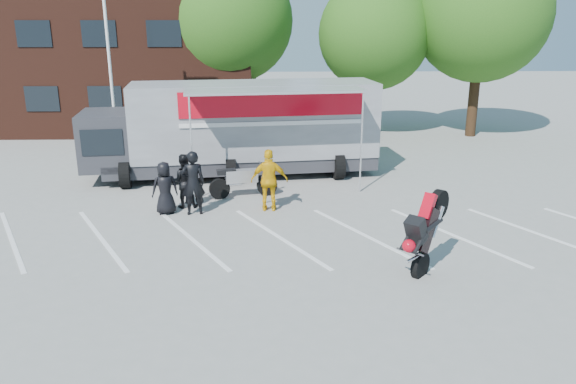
{
  "coord_description": "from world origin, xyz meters",
  "views": [
    {
      "loc": [
        0.11,
        -13.21,
        5.7
      ],
      "look_at": [
        0.45,
        0.93,
        1.3
      ],
      "focal_mm": 35.0,
      "sensor_mm": 36.0,
      "label": 1
    }
  ],
  "objects_px": {
    "tree_mid": "(374,34)",
    "parked_motorcycle": "(244,197)",
    "spectator_hivis": "(269,180)",
    "tree_right": "(482,14)",
    "spectator_leather_c": "(184,181)",
    "transporter_truck": "(243,175)",
    "tree_left": "(231,21)",
    "spectator_leather_b": "(193,183)",
    "flagpole": "(114,35)",
    "stunt_bike_rider": "(432,267)",
    "spectator_leather_a": "(165,188)"
  },
  "relations": [
    {
      "from": "spectator_leather_a",
      "to": "spectator_leather_b",
      "type": "height_order",
      "value": "spectator_leather_b"
    },
    {
      "from": "transporter_truck",
      "to": "spectator_leather_b",
      "type": "relative_size",
      "value": 5.55
    },
    {
      "from": "flagpole",
      "to": "tree_left",
      "type": "relative_size",
      "value": 0.93
    },
    {
      "from": "tree_mid",
      "to": "transporter_truck",
      "type": "height_order",
      "value": "tree_mid"
    },
    {
      "from": "tree_mid",
      "to": "tree_right",
      "type": "distance_m",
      "value": 5.11
    },
    {
      "from": "flagpole",
      "to": "spectator_leather_b",
      "type": "distance_m",
      "value": 9.03
    },
    {
      "from": "tree_left",
      "to": "transporter_truck",
      "type": "relative_size",
      "value": 0.79
    },
    {
      "from": "spectator_hivis",
      "to": "stunt_bike_rider",
      "type": "bearing_deg",
      "value": 134.31
    },
    {
      "from": "spectator_leather_a",
      "to": "tree_mid",
      "type": "bearing_deg",
      "value": -143.81
    },
    {
      "from": "tree_right",
      "to": "spectator_leather_c",
      "type": "distance_m",
      "value": 17.48
    },
    {
      "from": "parked_motorcycle",
      "to": "spectator_hivis",
      "type": "height_order",
      "value": "spectator_hivis"
    },
    {
      "from": "stunt_bike_rider",
      "to": "spectator_leather_c",
      "type": "bearing_deg",
      "value": -173.28
    },
    {
      "from": "tree_left",
      "to": "parked_motorcycle",
      "type": "bearing_deg",
      "value": -84.65
    },
    {
      "from": "tree_left",
      "to": "tree_mid",
      "type": "height_order",
      "value": "tree_left"
    },
    {
      "from": "tree_mid",
      "to": "parked_motorcycle",
      "type": "relative_size",
      "value": 3.3
    },
    {
      "from": "tree_mid",
      "to": "tree_right",
      "type": "bearing_deg",
      "value": -5.71
    },
    {
      "from": "tree_left",
      "to": "stunt_bike_rider",
      "type": "xyz_separation_m",
      "value": [
        5.87,
        -17.0,
        -5.57
      ]
    },
    {
      "from": "spectator_leather_c",
      "to": "spectator_hivis",
      "type": "bearing_deg",
      "value": 164.7
    },
    {
      "from": "tree_right",
      "to": "spectator_leather_b",
      "type": "xyz_separation_m",
      "value": [
        -12.34,
        -11.55,
        -4.9
      ]
    },
    {
      "from": "spectator_leather_b",
      "to": "spectator_hivis",
      "type": "distance_m",
      "value": 2.3
    },
    {
      "from": "tree_right",
      "to": "spectator_leather_b",
      "type": "bearing_deg",
      "value": -136.9
    },
    {
      "from": "spectator_leather_b",
      "to": "spectator_hivis",
      "type": "bearing_deg",
      "value": 174.28
    },
    {
      "from": "tree_mid",
      "to": "spectator_leather_c",
      "type": "height_order",
      "value": "tree_mid"
    },
    {
      "from": "parked_motorcycle",
      "to": "spectator_leather_a",
      "type": "xyz_separation_m",
      "value": [
        -2.27,
        -1.57,
        0.8
      ]
    },
    {
      "from": "tree_right",
      "to": "parked_motorcycle",
      "type": "bearing_deg",
      "value": -137.81
    },
    {
      "from": "flagpole",
      "to": "transporter_truck",
      "type": "bearing_deg",
      "value": -27.63
    },
    {
      "from": "parked_motorcycle",
      "to": "spectator_leather_b",
      "type": "xyz_separation_m",
      "value": [
        -1.41,
        -1.64,
        0.98
      ]
    },
    {
      "from": "tree_right",
      "to": "stunt_bike_rider",
      "type": "bearing_deg",
      "value": -111.58
    },
    {
      "from": "tree_left",
      "to": "spectator_leather_c",
      "type": "bearing_deg",
      "value": -93.34
    },
    {
      "from": "spectator_leather_b",
      "to": "flagpole",
      "type": "bearing_deg",
      "value": -73.92
    },
    {
      "from": "tree_right",
      "to": "parked_motorcycle",
      "type": "height_order",
      "value": "tree_right"
    },
    {
      "from": "flagpole",
      "to": "tree_mid",
      "type": "height_order",
      "value": "flagpole"
    },
    {
      "from": "spectator_hivis",
      "to": "tree_right",
      "type": "bearing_deg",
      "value": -130.26
    },
    {
      "from": "tree_mid",
      "to": "spectator_hivis",
      "type": "distance_m",
      "value": 13.41
    },
    {
      "from": "stunt_bike_rider",
      "to": "spectator_leather_a",
      "type": "distance_m",
      "value": 8.18
    },
    {
      "from": "flagpole",
      "to": "spectator_hivis",
      "type": "relative_size",
      "value": 4.15
    },
    {
      "from": "transporter_truck",
      "to": "parked_motorcycle",
      "type": "relative_size",
      "value": 4.68
    },
    {
      "from": "spectator_leather_c",
      "to": "tree_left",
      "type": "bearing_deg",
      "value": -100.58
    },
    {
      "from": "spectator_leather_a",
      "to": "spectator_hivis",
      "type": "xyz_separation_m",
      "value": [
        3.15,
        0.22,
        0.16
      ]
    },
    {
      "from": "tree_left",
      "to": "parked_motorcycle",
      "type": "xyz_separation_m",
      "value": [
        1.07,
        -11.41,
        -5.57
      ]
    },
    {
      "from": "tree_left",
      "to": "spectator_hivis",
      "type": "distance_m",
      "value": 13.71
    },
    {
      "from": "tree_mid",
      "to": "spectator_leather_c",
      "type": "xyz_separation_m",
      "value": [
        -7.72,
        -11.39,
        -4.09
      ]
    },
    {
      "from": "tree_right",
      "to": "spectator_hivis",
      "type": "relative_size",
      "value": 4.73
    },
    {
      "from": "spectator_hivis",
      "to": "parked_motorcycle",
      "type": "bearing_deg",
      "value": -55.71
    },
    {
      "from": "stunt_bike_rider",
      "to": "spectator_leather_b",
      "type": "relative_size",
      "value": 1.09
    },
    {
      "from": "tree_mid",
      "to": "tree_right",
      "type": "relative_size",
      "value": 0.84
    },
    {
      "from": "tree_mid",
      "to": "spectator_leather_a",
      "type": "relative_size",
      "value": 4.77
    },
    {
      "from": "spectator_leather_a",
      "to": "spectator_leather_c",
      "type": "xyz_separation_m",
      "value": [
        0.48,
        0.59,
        0.05
      ]
    },
    {
      "from": "tree_right",
      "to": "stunt_bike_rider",
      "type": "height_order",
      "value": "tree_right"
    },
    {
      "from": "tree_mid",
      "to": "transporter_truck",
      "type": "distance_m",
      "value": 11.0
    }
  ]
}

